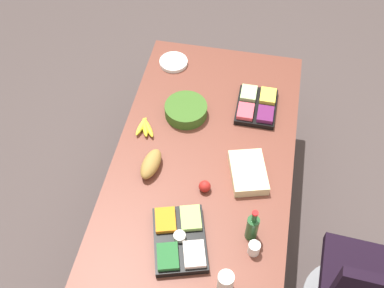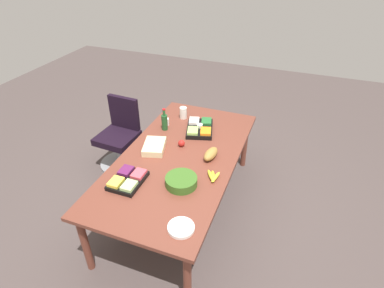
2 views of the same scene
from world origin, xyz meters
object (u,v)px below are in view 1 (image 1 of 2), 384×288
Objects in this scene: fruit_platter at (257,106)px; salad_bowl at (186,110)px; apple_red at (205,186)px; banana_bunch at (145,127)px; paper_plate_stack at (174,62)px; mayo_jar at (226,282)px; conference_table at (202,170)px; veggie_tray at (180,239)px; sheet_cake at (248,172)px; paper_cup at (254,248)px; bread_loaf at (151,164)px; wine_bottle at (252,227)px.

fruit_platter is 1.20× the size of salad_bowl.
apple_red is 0.43× the size of banana_bunch.
paper_plate_stack is (-0.35, -0.69, -0.02)m from fruit_platter.
conference_table is at bearing -160.94° from mayo_jar.
veggie_tray reaches higher than sheet_cake.
fruit_platter is 0.81m from banana_bunch.
mayo_jar is 1.65× the size of paper_cup.
paper_plate_stack is at bearing -116.79° from fruit_platter.
apple_red is (0.09, 0.37, -0.01)m from bread_loaf.
bread_loaf is 0.90m from fruit_platter.
paper_plate_stack is at bearing -151.38° from paper_cup.
mayo_jar reaches higher than sheet_cake.
apple_red reaches higher than conference_table.
paper_cup reaches higher than paper_plate_stack.
wine_bottle is 0.43m from veggie_tray.
fruit_platter is at bearing 164.02° from veggie_tray.
fruit_platter is 1.31× the size of wine_bottle.
wine_bottle is at bearing 50.95° from apple_red.
paper_cup is 0.33× the size of wine_bottle.
bread_loaf is at bearing -117.20° from wine_bottle.
conference_table is 7.21× the size of sheet_cake.
paper_cup is at bearing 47.82° from banana_bunch.
salad_bowl is (-1.20, -0.47, -0.03)m from mayo_jar.
veggie_tray is 0.64m from sheet_cake.
veggie_tray is (0.57, -0.03, 0.10)m from conference_table.
fruit_platter is 4.02× the size of paper_cup.
apple_red is at bearing 15.25° from conference_table.
salad_bowl is at bearing -148.28° from paper_cup.
bread_loaf reaches higher than salad_bowl.
mayo_jar is 1.35m from fruit_platter.
paper_plate_stack is (-1.48, -0.36, -0.02)m from veggie_tray.
fruit_platter is (-0.75, 0.24, -0.01)m from apple_red.
conference_table is at bearing -164.75° from apple_red.
banana_bunch is at bearing -129.28° from apple_red.
bread_loaf is at bearing -43.25° from fruit_platter.
paper_cup reaches higher than sheet_cake.
mayo_jar is 1.29m from salad_bowl.
salad_bowl is at bearing -158.85° from mayo_jar.
salad_bowl is (-0.51, 0.13, -0.01)m from bread_loaf.
banana_bunch is at bearing -4.17° from paper_plate_stack.
fruit_platter reaches higher than paper_plate_stack.
paper_plate_stack is (-0.91, -0.39, 0.08)m from conference_table.
veggie_tray is at bearing -31.65° from sheet_cake.
conference_table is 6.38× the size of fruit_platter.
paper_cup is (-0.24, 0.13, -0.03)m from mayo_jar.
wine_bottle is 1.03m from salad_bowl.
bread_loaf is 0.49× the size of veggie_tray.
mayo_jar is 0.30× the size of veggie_tray.
banana_bunch is at bearing -158.30° from bread_loaf.
banana_bunch is 0.58× the size of salad_bowl.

